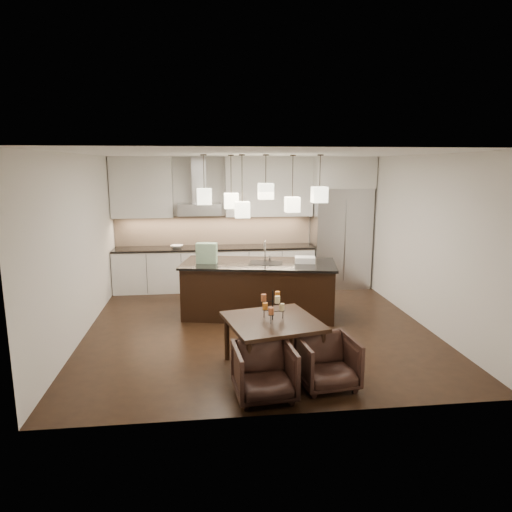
{
  "coord_description": "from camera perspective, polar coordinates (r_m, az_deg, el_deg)",
  "views": [
    {
      "loc": [
        -0.86,
        -7.15,
        2.63
      ],
      "look_at": [
        0.0,
        0.2,
        1.15
      ],
      "focal_mm": 32.0,
      "sensor_mm": 36.0,
      "label": 1
    }
  ],
  "objects": [
    {
      "name": "countertop",
      "position": [
        9.74,
        -5.18,
        1.03
      ],
      "size": [
        4.21,
        0.66,
        0.04
      ],
      "primitive_type": "cube",
      "color": "black",
      "rests_on": "lower_cabinets"
    },
    {
      "name": "pendant_c",
      "position": [
        7.59,
        1.23,
        8.09
      ],
      "size": [
        0.24,
        0.24,
        0.26
      ],
      "primitive_type": "cube",
      "color": "beige",
      "rests_on": "ceiling"
    },
    {
      "name": "candle_e",
      "position": [
        5.81,
        0.97,
        -5.23
      ],
      "size": [
        0.08,
        0.08,
        0.09
      ],
      "primitive_type": "cylinder",
      "rotation": [
        0.0,
        0.0,
        0.22
      ],
      "color": "#9D4F2B",
      "rests_on": "candelabra"
    },
    {
      "name": "backsplash",
      "position": [
        9.98,
        -5.26,
        3.22
      ],
      "size": [
        4.21,
        0.02,
        0.63
      ],
      "primitive_type": "cube",
      "color": "beige",
      "rests_on": "countertop"
    },
    {
      "name": "tote_bag",
      "position": [
        7.97,
        -6.18,
        0.37
      ],
      "size": [
        0.38,
        0.25,
        0.35
      ],
      "primitive_type": "cube",
      "rotation": [
        0.0,
        0.0,
        -0.2
      ],
      "color": "#206A30",
      "rests_on": "island_top"
    },
    {
      "name": "wall_right",
      "position": [
        8.1,
        19.96,
        1.9
      ],
      "size": [
        0.02,
        5.5,
        2.8
      ],
      "primitive_type": "cube",
      "color": "silver",
      "rests_on": "ground"
    },
    {
      "name": "pendant_b",
      "position": [
        7.91,
        -3.11,
        6.9
      ],
      "size": [
        0.24,
        0.24,
        0.26
      ],
      "primitive_type": "cube",
      "color": "beige",
      "rests_on": "ceiling"
    },
    {
      "name": "floor",
      "position": [
        7.67,
        0.18,
        -8.83
      ],
      "size": [
        5.5,
        5.5,
        0.02
      ],
      "primitive_type": "cube",
      "color": "black",
      "rests_on": "ground"
    },
    {
      "name": "candelabra",
      "position": [
        5.87,
        2.1,
        -6.16
      ],
      "size": [
        0.38,
        0.38,
        0.39
      ],
      "primitive_type": null,
      "rotation": [
        0.0,
        0.0,
        0.22
      ],
      "color": "black",
      "rests_on": "dining_table"
    },
    {
      "name": "refrigerator",
      "position": [
        10.1,
        10.47,
        2.26
      ],
      "size": [
        1.2,
        0.72,
        2.15
      ],
      "primitive_type": "cube",
      "color": "#B7B7BA",
      "rests_on": "floor"
    },
    {
      "name": "armchair_left",
      "position": [
        5.37,
        1.02,
        -14.25
      ],
      "size": [
        0.73,
        0.75,
        0.63
      ],
      "primitive_type": "imported",
      "rotation": [
        0.0,
        0.0,
        0.09
      ],
      "color": "black",
      "rests_on": "floor"
    },
    {
      "name": "wall_left",
      "position": [
        7.5,
        -21.26,
        1.1
      ],
      "size": [
        0.02,
        5.5,
        2.8
      ],
      "primitive_type": "cube",
      "color": "silver",
      "rests_on": "ground"
    },
    {
      "name": "candle_d",
      "position": [
        5.94,
        2.71,
        -4.87
      ],
      "size": [
        0.08,
        0.08,
        0.09
      ],
      "primitive_type": "cylinder",
      "rotation": [
        0.0,
        0.0,
        0.22
      ],
      "color": "orange",
      "rests_on": "candelabra"
    },
    {
      "name": "food_container",
      "position": [
        8.01,
        6.14,
        -0.47
      ],
      "size": [
        0.39,
        0.31,
        0.1
      ],
      "primitive_type": "cube",
      "rotation": [
        0.0,
        0.0,
        -0.2
      ],
      "color": "silver",
      "rests_on": "island_top"
    },
    {
      "name": "island_top",
      "position": [
        7.98,
        0.34,
        -0.98
      ],
      "size": [
        2.83,
        1.61,
        0.04
      ],
      "primitive_type": "cube",
      "rotation": [
        0.0,
        0.0,
        -0.2
      ],
      "color": "black",
      "rests_on": "island_body"
    },
    {
      "name": "candle_a",
      "position": [
        5.92,
        3.23,
        -6.38
      ],
      "size": [
        0.08,
        0.08,
        0.09
      ],
      "primitive_type": "cylinder",
      "rotation": [
        0.0,
        0.0,
        0.22
      ],
      "color": "beige",
      "rests_on": "candelabra"
    },
    {
      "name": "wall_back",
      "position": [
        10.02,
        -1.7,
        4.25
      ],
      "size": [
        5.5,
        0.02,
        2.8
      ],
      "primitive_type": "cube",
      "color": "silver",
      "rests_on": "ground"
    },
    {
      "name": "wall_front",
      "position": [
        4.64,
        4.25,
        -4.09
      ],
      "size": [
        5.5,
        0.02,
        2.8
      ],
      "primitive_type": "cube",
      "color": "silver",
      "rests_on": "ground"
    },
    {
      "name": "armchair_right",
      "position": [
        5.67,
        8.91,
        -12.99
      ],
      "size": [
        0.73,
        0.74,
        0.61
      ],
      "primitive_type": "imported",
      "rotation": [
        0.0,
        0.0,
        0.11
      ],
      "color": "black",
      "rests_on": "floor"
    },
    {
      "name": "ceiling",
      "position": [
        7.2,
        0.19,
        12.75
      ],
      "size": [
        5.5,
        5.5,
        0.02
      ],
      "primitive_type": "cube",
      "color": "white",
      "rests_on": "wall_back"
    },
    {
      "name": "upper_cab_right",
      "position": [
        9.83,
        1.62,
        8.65
      ],
      "size": [
        1.85,
        0.35,
        1.25
      ],
      "primitive_type": "cube",
      "color": "silver",
      "rests_on": "wall_back"
    },
    {
      "name": "fridge_panel",
      "position": [
        9.98,
        10.76,
        10.22
      ],
      "size": [
        1.26,
        0.72,
        0.65
      ],
      "primitive_type": "cube",
      "color": "silver",
      "rests_on": "refrigerator"
    },
    {
      "name": "faucet",
      "position": [
        8.03,
        1.13,
        0.68
      ],
      "size": [
        0.15,
        0.26,
        0.39
      ],
      "primitive_type": null,
      "rotation": [
        0.0,
        0.0,
        -0.2
      ],
      "color": "silver",
      "rests_on": "island_top"
    },
    {
      "name": "pendant_d",
      "position": [
        7.98,
        4.55,
        6.43
      ],
      "size": [
        0.24,
        0.24,
        0.26
      ],
      "primitive_type": "cube",
      "color": "beige",
      "rests_on": "ceiling"
    },
    {
      "name": "lower_cabinets",
      "position": [
        9.83,
        -5.13,
        -1.61
      ],
      "size": [
        4.21,
        0.62,
        0.88
      ],
      "primitive_type": "cube",
      "color": "silver",
      "rests_on": "floor"
    },
    {
      "name": "candle_c",
      "position": [
        5.76,
        1.9,
        -6.88
      ],
      "size": [
        0.08,
        0.08,
        0.09
      ],
      "primitive_type": "cylinder",
      "rotation": [
        0.0,
        0.0,
        0.22
      ],
      "color": "#9D4F2B",
      "rests_on": "candelabra"
    },
    {
      "name": "pendant_e",
      "position": [
        7.74,
        7.93,
        7.6
      ],
      "size": [
        0.24,
        0.24,
        0.26
      ],
      "primitive_type": "cube",
      "color": "beige",
      "rests_on": "ceiling"
    },
    {
      "name": "candle_f",
      "position": [
        5.74,
        2.7,
        -5.46
      ],
      "size": [
        0.08,
        0.08,
        0.09
      ],
      "primitive_type": "cylinder",
      "rotation": [
        0.0,
        0.0,
        0.22
      ],
      "color": "beige",
      "rests_on": "candelabra"
    },
    {
      "name": "hood_chimney",
      "position": [
        9.74,
        -7.15,
        9.4
      ],
      "size": [
        0.3,
        0.28,
        0.96
      ],
      "primitive_type": "cube",
      "color": "#B7B7BA",
      "rests_on": "hood_canopy"
    },
    {
      "name": "pendant_a",
      "position": [
        7.62,
        -6.48,
        7.41
      ],
      "size": [
        0.24,
        0.24,
        0.26
      ],
      "primitive_type": "cube",
      "color": "beige",
      "rests_on": "ceiling"
    },
    {
      "name": "hood_canopy",
      "position": [
        9.67,
        -7.06,
        5.82
      ],
      "size": [
        0.9,
        0.52,
        0.24
      ],
      "primitive_type": "cube",
      "color": "#B7B7BA",
      "rests_on": "wall_back"
    },
    {
      "name": "island_body",
      "position": [
        8.1,
        0.34,
        -4.27
      ],
      "size": [
        2.74,
        1.52,
        0.91
      ],
      "primitive_type": "cube",
      "rotation": [
        0.0,
        0.0,
        -0.2
      ],
      "color": "black",
      "rests_on": "floor"
    },
    {
      "name": "pendant_f",
      "position": [
        7.58,
        -1.73,
        5.81
      ],
      "size": [
        0.24,
        0.24,
        0.26
      ],
      "primitive_type": "cube",
      "color": "beige",
      "rests_on": "ceiling"
    },
    {
      "name": "upper_cab_left",
      "position": [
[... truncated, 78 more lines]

